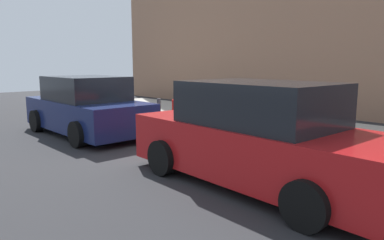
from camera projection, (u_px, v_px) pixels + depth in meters
ground_plane at (189, 139)px, 9.58m from camera, size 40.00×40.00×0.00m
sidewalk_curb at (247, 125)px, 11.27m from camera, size 18.00×5.00×0.14m
suitcase_black_0 at (313, 136)px, 7.59m from camera, size 0.41×0.22×0.86m
suitcase_teal_1 at (295, 132)px, 8.01m from camera, size 0.38×0.25×0.88m
suitcase_olive_2 at (273, 132)px, 8.31m from camera, size 0.44×0.20×0.81m
suitcase_red_3 at (256, 128)px, 8.77m from camera, size 0.49×0.23×0.63m
suitcase_maroon_4 at (236, 124)px, 9.10m from camera, size 0.41×0.23×0.94m
suitcase_silver_5 at (220, 124)px, 9.48m from camera, size 0.46×0.27×0.82m
suitcase_navy_6 at (205, 122)px, 9.90m from camera, size 0.49×0.23×0.57m
suitcase_black_7 at (195, 118)px, 10.37m from camera, size 0.39×0.26×0.80m
fire_hydrant at (175, 111)px, 10.87m from camera, size 0.39×0.21×0.82m
bollard_post at (159, 111)px, 11.21m from camera, size 0.12×0.12×0.77m
parked_car_red_0 at (258, 138)px, 5.84m from camera, size 4.73×2.14×1.71m
parked_car_navy_1 at (87, 107)px, 10.06m from camera, size 4.42×2.13×1.64m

